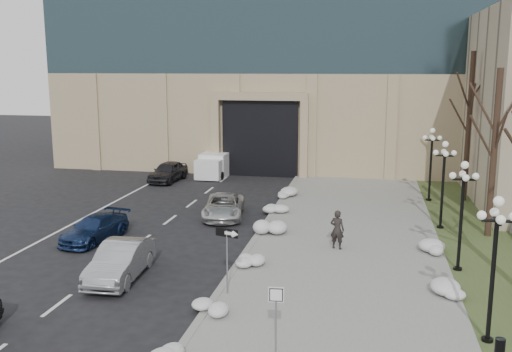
# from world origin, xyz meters

# --- Properties ---
(sidewalk) EXTENTS (9.00, 40.00, 0.12)m
(sidewalk) POSITION_xyz_m (3.50, 14.00, 0.06)
(sidewalk) COLOR gray
(sidewalk) RESTS_ON ground
(curb) EXTENTS (0.30, 40.00, 0.14)m
(curb) POSITION_xyz_m (-1.00, 14.00, 0.07)
(curb) COLOR gray
(curb) RESTS_ON ground
(grass_strip) EXTENTS (4.00, 40.00, 0.10)m
(grass_strip) POSITION_xyz_m (10.00, 14.00, 0.05)
(grass_strip) COLOR #3E4B25
(grass_strip) RESTS_ON ground
(car_b) EXTENTS (1.88, 4.66, 1.51)m
(car_b) POSITION_xyz_m (-5.35, 8.98, 0.75)
(car_b) COLOR #989C9F
(car_b) RESTS_ON ground
(car_c) EXTENTS (2.42, 4.51, 1.24)m
(car_c) POSITION_xyz_m (-8.84, 13.56, 0.62)
(car_c) COLOR navy
(car_c) RESTS_ON ground
(car_d) EXTENTS (2.91, 5.01, 1.31)m
(car_d) POSITION_xyz_m (-3.65, 19.19, 0.66)
(car_d) COLOR silver
(car_d) RESTS_ON ground
(car_e) EXTENTS (2.12, 4.55, 1.51)m
(car_e) POSITION_xyz_m (-10.43, 28.52, 0.75)
(car_e) COLOR #28282C
(car_e) RESTS_ON ground
(pedestrian) EXTENTS (0.77, 0.61, 1.86)m
(pedestrian) POSITION_xyz_m (3.11, 14.31, 1.05)
(pedestrian) COLOR black
(pedestrian) RESTS_ON sidewalk
(box_truck) EXTENTS (2.16, 5.85, 1.85)m
(box_truck) POSITION_xyz_m (-7.49, 31.82, 0.89)
(box_truck) COLOR silver
(box_truck) RESTS_ON ground
(one_way_sign) EXTENTS (0.98, 0.46, 2.66)m
(one_way_sign) POSITION_xyz_m (-0.47, 7.99, 2.19)
(one_way_sign) COLOR slate
(one_way_sign) RESTS_ON ground
(keep_sign) EXTENTS (0.47, 0.09, 2.18)m
(keep_sign) POSITION_xyz_m (1.91, 3.97, 1.60)
(keep_sign) COLOR slate
(keep_sign) RESTS_ON ground
(snow_clump_c) EXTENTS (1.10, 1.60, 0.36)m
(snow_clump_c) POSITION_xyz_m (-0.75, 6.42, 0.30)
(snow_clump_c) COLOR white
(snow_clump_c) RESTS_ON sidewalk
(snow_clump_d) EXTENTS (1.10, 1.60, 0.36)m
(snow_clump_d) POSITION_xyz_m (-0.37, 11.38, 0.30)
(snow_clump_d) COLOR white
(snow_clump_d) RESTS_ON sidewalk
(snow_clump_e) EXTENTS (1.10, 1.60, 0.36)m
(snow_clump_e) POSITION_xyz_m (-0.42, 15.92, 0.30)
(snow_clump_e) COLOR white
(snow_clump_e) RESTS_ON sidewalk
(snow_clump_f) EXTENTS (1.10, 1.60, 0.36)m
(snow_clump_f) POSITION_xyz_m (-0.87, 20.30, 0.30)
(snow_clump_f) COLOR white
(snow_clump_f) RESTS_ON sidewalk
(snow_clump_g) EXTENTS (1.10, 1.60, 0.36)m
(snow_clump_g) POSITION_xyz_m (-0.59, 24.56, 0.30)
(snow_clump_g) COLOR white
(snow_clump_g) RESTS_ON sidewalk
(snow_clump_i) EXTENTS (1.10, 1.60, 0.36)m
(snow_clump_i) POSITION_xyz_m (7.81, 9.27, 0.30)
(snow_clump_i) COLOR white
(snow_clump_i) RESTS_ON sidewalk
(snow_clump_j) EXTENTS (1.10, 1.60, 0.36)m
(snow_clump_j) POSITION_xyz_m (7.83, 14.44, 0.30)
(snow_clump_j) COLOR white
(snow_clump_j) RESTS_ON sidewalk
(lamppost_a) EXTENTS (1.18, 1.18, 4.76)m
(lamppost_a) POSITION_xyz_m (8.30, 6.00, 3.07)
(lamppost_a) COLOR black
(lamppost_a) RESTS_ON ground
(lamppost_b) EXTENTS (1.18, 1.18, 4.76)m
(lamppost_b) POSITION_xyz_m (8.30, 12.50, 3.07)
(lamppost_b) COLOR black
(lamppost_b) RESTS_ON ground
(lamppost_c) EXTENTS (1.18, 1.18, 4.76)m
(lamppost_c) POSITION_xyz_m (8.30, 19.00, 3.07)
(lamppost_c) COLOR black
(lamppost_c) RESTS_ON ground
(lamppost_d) EXTENTS (1.18, 1.18, 4.76)m
(lamppost_d) POSITION_xyz_m (8.30, 25.50, 3.07)
(lamppost_d) COLOR black
(lamppost_d) RESTS_ON ground
(tree_mid) EXTENTS (3.20, 3.20, 8.50)m
(tree_mid) POSITION_xyz_m (10.50, 18.00, 5.50)
(tree_mid) COLOR black
(tree_mid) RESTS_ON ground
(tree_far) EXTENTS (3.20, 3.20, 9.50)m
(tree_far) POSITION_xyz_m (10.50, 26.00, 6.15)
(tree_far) COLOR black
(tree_far) RESTS_ON ground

